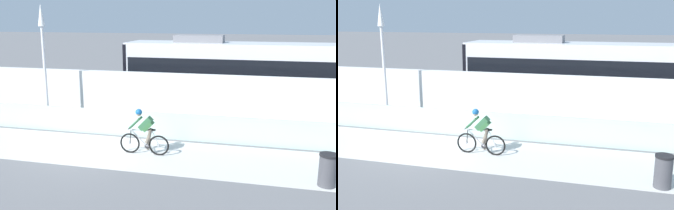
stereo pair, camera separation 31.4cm
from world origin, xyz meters
The scene contains 10 objects.
ground_plane centered at (0.00, 0.00, 0.00)m, with size 200.00×200.00×0.00m, color slate.
bike_path_deck centered at (0.00, 0.00, 0.01)m, with size 32.00×3.20×0.01m, color silver.
glass_parapet centered at (0.00, 1.85, 0.52)m, with size 32.00×0.05×1.05m, color #ADC6C1.
concrete_barrier_wall centered at (0.00, 3.65, 1.16)m, with size 32.00×0.36×2.33m, color silver.
tram_rail_near centered at (0.00, 6.13, 0.00)m, with size 32.00×0.08×0.01m, color #595654.
tram_rail_far centered at (0.00, 7.57, 0.00)m, with size 32.00×0.08×0.01m, color #595654.
tram centered at (4.97, 6.85, 1.89)m, with size 11.06×2.54×3.81m.
cyclist_on_bike centered at (2.29, 0.00, 0.78)m, with size 1.77×0.58×1.61m.
lamp_post_antenna centered at (-2.71, 2.15, 3.29)m, with size 0.28×0.28×5.20m.
trash_bin centered at (8.04, -1.25, 0.48)m, with size 0.51×0.51×0.96m.
Camera 1 is at (6.15, -12.07, 4.65)m, focal length 41.07 mm.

